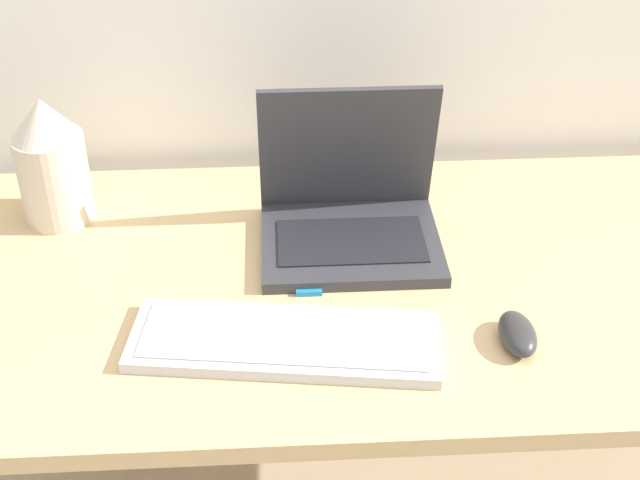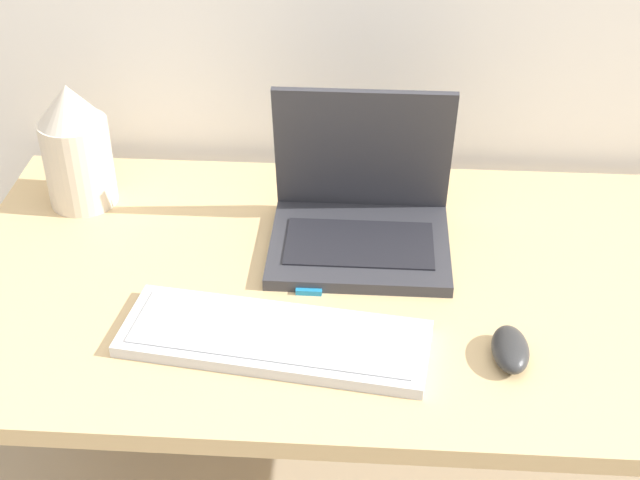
{
  "view_description": "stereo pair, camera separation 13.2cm",
  "coord_description": "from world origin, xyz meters",
  "views": [
    {
      "loc": [
        -0.18,
        -0.78,
        1.55
      ],
      "look_at": [
        -0.12,
        0.31,
        0.8
      ],
      "focal_mm": 50.0,
      "sensor_mm": 36.0,
      "label": 1
    },
    {
      "loc": [
        -0.05,
        -0.78,
        1.55
      ],
      "look_at": [
        -0.12,
        0.31,
        0.8
      ],
      "focal_mm": 50.0,
      "sensor_mm": 36.0,
      "label": 2
    }
  ],
  "objects": [
    {
      "name": "vase",
      "position": [
        -0.56,
        0.55,
        0.81
      ],
      "size": [
        0.12,
        0.12,
        0.22
      ],
      "color": "beige",
      "rests_on": "desk"
    },
    {
      "name": "desk",
      "position": [
        0.0,
        0.35,
        0.62
      ],
      "size": [
        1.41,
        0.71,
        0.7
      ],
      "color": "tan",
      "rests_on": "ground_plane"
    },
    {
      "name": "keyboard",
      "position": [
        -0.18,
        0.19,
        0.71
      ],
      "size": [
        0.46,
        0.2,
        0.02
      ],
      "color": "silver",
      "rests_on": "desk"
    },
    {
      "name": "laptop",
      "position": [
        -0.06,
        0.46,
        0.76
      ],
      "size": [
        0.29,
        0.24,
        0.26
      ],
      "color": "#333338",
      "rests_on": "desk"
    },
    {
      "name": "mouse",
      "position": [
        0.16,
        0.18,
        0.72
      ],
      "size": [
        0.05,
        0.1,
        0.04
      ],
      "color": "#2D2D2D",
      "rests_on": "desk"
    },
    {
      "name": "mp3_player",
      "position": [
        -0.14,
        0.33,
        0.71
      ],
      "size": [
        0.04,
        0.05,
        0.01
      ],
      "color": "#1E7FB7",
      "rests_on": "desk"
    }
  ]
}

